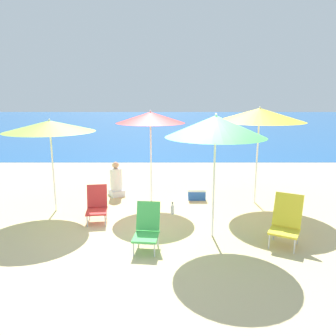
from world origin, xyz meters
name	(u,v)px	position (x,y,z in m)	size (l,w,h in m)	color
ground_plane	(176,228)	(0.00, 0.00, 0.00)	(60.00, 60.00, 0.00)	#D1BA89
sea_water	(170,122)	(0.00, 26.44, 0.00)	(60.00, 40.00, 0.01)	#1E5699
beach_umbrella_green	(216,127)	(0.68, -0.38, 2.04)	(1.78, 1.78, 2.27)	white
beach_umbrella_red	(151,118)	(-0.57, 1.72, 2.06)	(1.64, 1.64, 2.23)	white
beach_umbrella_yellow	(260,115)	(1.97, 1.60, 2.13)	(2.10, 2.10, 2.33)	white
beach_umbrella_lime	(50,126)	(-2.71, 1.01, 1.92)	(1.95, 1.95, 2.08)	white
beach_chair_yellow	(286,220)	(1.92, -0.69, 0.44)	(0.71, 0.76, 0.87)	silver
beach_chair_red	(97,204)	(-1.63, 0.40, 0.37)	(0.48, 0.60, 0.74)	silver
beach_chair_green	(147,227)	(-0.51, -0.83, 0.38)	(0.47, 0.65, 0.77)	silver
person_seated_near	(116,182)	(-1.50, 2.16, 0.37)	(0.48, 0.51, 0.90)	silver
water_bottle	(173,209)	(-0.05, 0.80, 0.10)	(0.08, 0.08, 0.26)	silver
cooler_box	(197,194)	(0.57, 1.85, 0.14)	(0.44, 0.28, 0.28)	#2859B2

